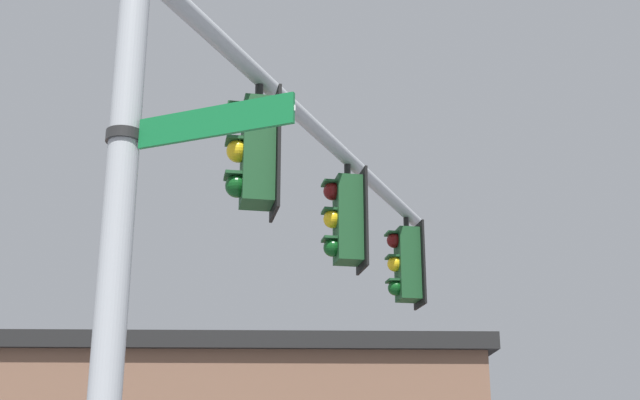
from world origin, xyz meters
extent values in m
cylinder|color=#ADB2B7|center=(0.00, 0.00, 3.34)|extent=(0.22, 0.22, 6.68)
cylinder|color=#ADB2B7|center=(3.14, -2.08, 5.82)|extent=(6.37, 4.29, 0.17)
cylinder|color=black|center=(1.75, -1.16, 5.64)|extent=(0.08, 0.08, 0.18)
cube|color=#194723|center=(1.75, -1.16, 5.03)|extent=(0.36, 0.30, 1.05)
sphere|color=#590F0F|center=(1.75, -0.97, 5.38)|extent=(0.22, 0.22, 0.22)
cube|color=#194723|center=(1.75, -0.95, 5.48)|extent=(0.24, 0.20, 0.03)
sphere|color=yellow|center=(1.75, -0.97, 5.03)|extent=(0.22, 0.22, 0.22)
cube|color=#194723|center=(1.75, -0.95, 5.13)|extent=(0.24, 0.20, 0.03)
sphere|color=#0F4C19|center=(1.75, -0.97, 4.68)|extent=(0.22, 0.22, 0.22)
cube|color=#194723|center=(1.75, -0.95, 4.78)|extent=(0.24, 0.20, 0.03)
cube|color=black|center=(1.75, -1.33, 5.03)|extent=(0.54, 0.03, 1.22)
cylinder|color=black|center=(3.75, -2.48, 5.64)|extent=(0.08, 0.08, 0.18)
cube|color=#194723|center=(3.75, -2.48, 5.03)|extent=(0.36, 0.30, 1.05)
sphere|color=#590F0F|center=(3.75, -2.29, 5.38)|extent=(0.22, 0.22, 0.22)
cube|color=#194723|center=(3.75, -2.27, 5.48)|extent=(0.24, 0.20, 0.03)
sphere|color=yellow|center=(3.75, -2.29, 5.03)|extent=(0.22, 0.22, 0.22)
cube|color=#194723|center=(3.75, -2.27, 5.13)|extent=(0.24, 0.20, 0.03)
sphere|color=#0F4C19|center=(3.75, -2.29, 4.68)|extent=(0.22, 0.22, 0.22)
cube|color=#194723|center=(3.75, -2.27, 4.78)|extent=(0.24, 0.20, 0.03)
cube|color=black|center=(3.75, -2.65, 5.03)|extent=(0.54, 0.03, 1.22)
cylinder|color=black|center=(5.76, -3.81, 5.64)|extent=(0.08, 0.08, 0.18)
cube|color=#194723|center=(5.76, -3.81, 5.03)|extent=(0.36, 0.30, 1.05)
sphere|color=#590F0F|center=(5.76, -3.62, 5.38)|extent=(0.22, 0.22, 0.22)
cube|color=#194723|center=(5.76, -3.60, 5.48)|extent=(0.24, 0.20, 0.03)
sphere|color=yellow|center=(5.76, -3.62, 5.03)|extent=(0.22, 0.22, 0.22)
cube|color=#194723|center=(5.76, -3.60, 5.13)|extent=(0.24, 0.20, 0.03)
sphere|color=#0F4C19|center=(5.76, -3.62, 4.68)|extent=(0.22, 0.22, 0.22)
cube|color=#194723|center=(5.76, -3.60, 4.78)|extent=(0.24, 0.20, 0.03)
cube|color=black|center=(5.76, -3.98, 5.03)|extent=(0.54, 0.03, 1.22)
cube|color=#147238|center=(-0.40, -0.61, 4.39)|extent=(0.69, 1.02, 0.22)
cube|color=white|center=(-0.40, -0.62, 4.39)|extent=(0.67, 1.00, 0.04)
cylinder|color=#262626|center=(0.00, 0.00, 4.39)|extent=(0.26, 0.26, 0.08)
cube|color=black|center=(13.01, -2.12, 4.39)|extent=(9.67, 10.72, 0.30)
camera|label=1|loc=(-5.89, -0.30, 2.04)|focal=48.58mm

